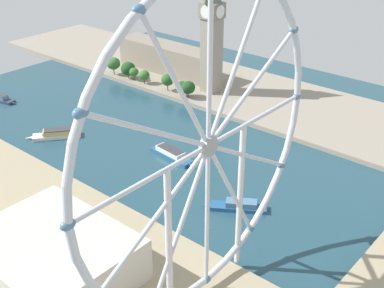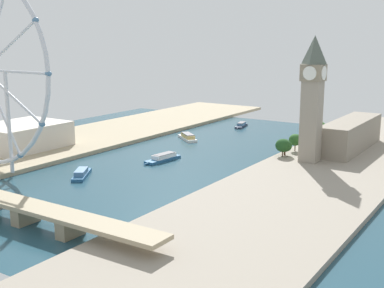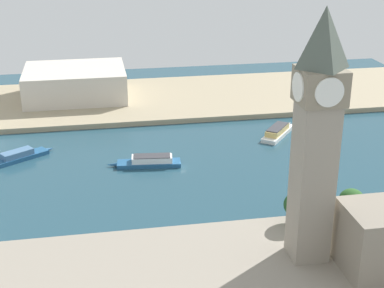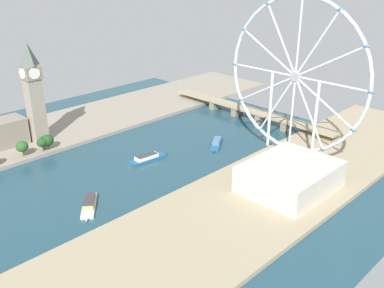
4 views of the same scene
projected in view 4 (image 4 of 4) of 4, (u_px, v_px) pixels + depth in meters
The scene contains 11 objects.
ground_plane at pixel (129, 165), 345.44m from camera, with size 379.84×379.84×0.00m, color #234756.
riverbank_left at pixel (60, 129), 412.83m from camera, with size 90.00×520.00×3.00m, color gray.
riverbank_right at pixel (232, 214), 276.88m from camera, with size 90.00×520.00×3.00m, color tan.
clock_tower at pixel (33, 92), 365.15m from camera, with size 14.85×14.85×84.69m.
tree_row_embankment at pixel (2, 154), 337.94m from camera, with size 12.67×89.97×14.14m.
ferris_wheel at pixel (295, 77), 335.13m from camera, with size 122.90×3.20×123.85m.
riverside_hall at pixel (290, 176), 300.20m from camera, with size 50.44×62.40×18.63m, color beige.
river_bridge at pixel (249, 111), 440.88m from camera, with size 191.84×14.14×10.08m.
tour_boat_0 at pixel (148, 158), 352.02m from camera, with size 11.25×35.73×5.13m.
tour_boat_1 at pixel (217, 143), 380.34m from camera, with size 21.69×29.82×4.95m.
tour_boat_3 at pixel (89, 204), 286.18m from camera, with size 30.42×25.71×5.57m.
Camera 4 is at (254.25, -186.49, 150.30)m, focal length 41.31 mm.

